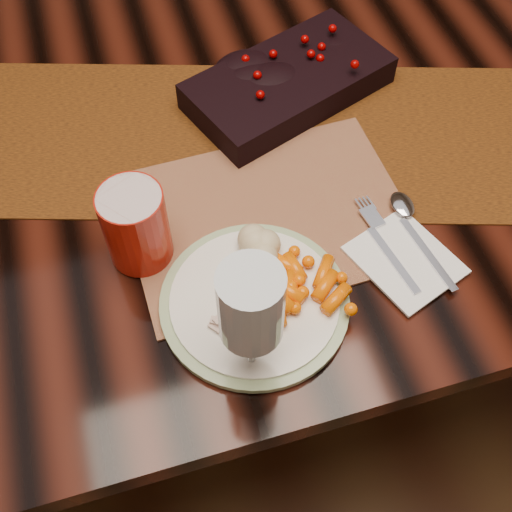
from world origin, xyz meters
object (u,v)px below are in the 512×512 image
object	(u,v)px
centerpiece	(288,79)
dinner_plate	(255,301)
mashed_potatoes	(252,247)
wine_glass	(251,327)
turkey_shreds	(233,319)
placemat_main	(268,216)
napkin	(405,260)
red_cup	(136,226)
dining_table	(236,257)
baby_carrots	(301,286)

from	to	relation	value
centerpiece	dinner_plate	xyz separation A→B (m)	(-0.17, -0.37, -0.02)
mashed_potatoes	wine_glass	distance (m)	0.16
centerpiece	mashed_potatoes	world-z (taller)	centerpiece
dinner_plate	turkey_shreds	size ratio (longest dim) A/B	3.49
placemat_main	mashed_potatoes	xyz separation A→B (m)	(-0.04, -0.07, 0.04)
wine_glass	napkin	bearing A→B (deg)	19.58
dinner_plate	napkin	xyz separation A→B (m)	(0.22, 0.01, -0.00)
wine_glass	red_cup	bearing A→B (deg)	115.65
dining_table	wine_glass	distance (m)	0.63
red_cup	wine_glass	distance (m)	0.23
dining_table	mashed_potatoes	distance (m)	0.49
napkin	baby_carrots	bearing A→B (deg)	164.31
dinner_plate	baby_carrots	distance (m)	0.06
baby_carrots	napkin	xyz separation A→B (m)	(0.16, 0.01, -0.02)
turkey_shreds	wine_glass	distance (m)	0.09
napkin	red_cup	xyz separation A→B (m)	(-0.34, 0.12, 0.06)
baby_carrots	red_cup	size ratio (longest dim) A/B	1.02
dining_table	wine_glass	world-z (taller)	wine_glass
turkey_shreds	baby_carrots	bearing A→B (deg)	11.71
centerpiece	turkey_shreds	world-z (taller)	centerpiece
baby_carrots	mashed_potatoes	xyz separation A→B (m)	(-0.05, 0.07, 0.01)
centerpiece	baby_carrots	size ratio (longest dim) A/B	2.69
mashed_potatoes	red_cup	size ratio (longest dim) A/B	0.62
dining_table	mashed_potatoes	xyz separation A→B (m)	(-0.04, -0.26, 0.41)
placemat_main	dinner_plate	bearing A→B (deg)	-115.66
dining_table	baby_carrots	distance (m)	0.52
mashed_potatoes	wine_glass	xyz separation A→B (m)	(-0.04, -0.15, 0.06)
turkey_shreds	placemat_main	bearing A→B (deg)	59.20
placemat_main	wine_glass	size ratio (longest dim) A/B	1.95
mashed_potatoes	napkin	world-z (taller)	mashed_potatoes
dining_table	baby_carrots	bearing A→B (deg)	-88.61
baby_carrots	turkey_shreds	bearing A→B (deg)	-168.29
dining_table	centerpiece	world-z (taller)	centerpiece
placemat_main	baby_carrots	bearing A→B (deg)	-91.23
dinner_plate	red_cup	distance (m)	0.18
dining_table	placemat_main	xyz separation A→B (m)	(0.01, -0.19, 0.38)
mashed_potatoes	turkey_shreds	xyz separation A→B (m)	(-0.05, -0.09, -0.01)
dining_table	red_cup	world-z (taller)	red_cup
baby_carrots	red_cup	xyz separation A→B (m)	(-0.19, 0.13, 0.03)
centerpiece	wine_glass	xyz separation A→B (m)	(-0.19, -0.45, 0.07)
napkin	red_cup	bearing A→B (deg)	140.97
placemat_main	turkey_shreds	xyz separation A→B (m)	(-0.10, -0.16, 0.03)
mashed_potatoes	red_cup	xyz separation A→B (m)	(-0.14, 0.06, 0.02)
dinner_plate	napkin	world-z (taller)	dinner_plate
dining_table	wine_glass	size ratio (longest dim) A/B	8.82
centerpiece	dinner_plate	world-z (taller)	centerpiece
red_cup	placemat_main	bearing A→B (deg)	3.17
napkin	wine_glass	world-z (taller)	wine_glass
turkey_shreds	wine_glass	size ratio (longest dim) A/B	0.35
mashed_potatoes	red_cup	distance (m)	0.16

